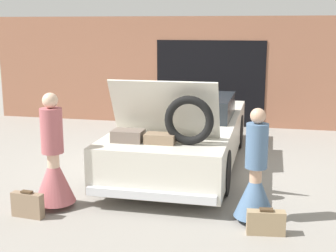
% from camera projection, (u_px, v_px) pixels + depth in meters
% --- Properties ---
extents(ground_plane, '(40.00, 40.00, 0.00)m').
position_uv_depth(ground_plane, '(183.00, 164.00, 8.82)').
color(ground_plane, gray).
extents(garage_wall_back, '(12.00, 0.14, 2.80)m').
position_uv_depth(garage_wall_back, '(211.00, 72.00, 12.05)').
color(garage_wall_back, '#9E664C').
rests_on(garage_wall_back, ground_plane).
extents(car, '(1.98, 4.91, 1.78)m').
position_uv_depth(car, '(184.00, 133.00, 8.69)').
color(car, silver).
rests_on(car, ground_plane).
extents(person_left, '(0.59, 0.59, 1.66)m').
position_uv_depth(person_left, '(54.00, 167.00, 6.64)').
color(person_left, beige).
rests_on(person_left, ground_plane).
extents(person_right, '(0.55, 0.55, 1.54)m').
position_uv_depth(person_right, '(255.00, 182.00, 6.15)').
color(person_right, tan).
rests_on(person_right, ground_plane).
extents(suitcase_beside_left_person, '(0.47, 0.17, 0.38)m').
position_uv_depth(suitcase_beside_left_person, '(28.00, 205.00, 6.36)').
color(suitcase_beside_left_person, '#8C7259').
rests_on(suitcase_beside_left_person, ground_plane).
extents(suitcase_beside_right_person, '(0.49, 0.20, 0.34)m').
position_uv_depth(suitcase_beside_right_person, '(266.00, 222.00, 5.84)').
color(suitcase_beside_right_person, '#9E8460').
rests_on(suitcase_beside_right_person, ground_plane).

